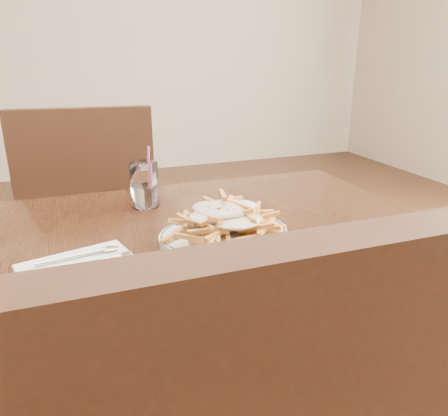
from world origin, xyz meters
name	(u,v)px	position (x,y,z in m)	size (l,w,h in m)	color
table	(178,272)	(0.00, 0.00, 0.67)	(1.20, 0.80, 0.75)	black
chair_far	(92,220)	(-0.14, 0.73, 0.55)	(0.48, 0.48, 0.96)	black
fries_plate	(224,235)	(0.09, -0.03, 0.76)	(0.33, 0.30, 0.02)	white
loaded_fries	(224,215)	(0.09, -0.03, 0.81)	(0.28, 0.25, 0.07)	#C2823B
napkin	(78,267)	(-0.20, -0.07, 0.75)	(0.20, 0.13, 0.01)	white
cutlery	(77,261)	(-0.20, -0.06, 0.76)	(0.18, 0.10, 0.01)	silver
water_glass	(145,188)	(-0.02, 0.23, 0.80)	(0.07, 0.07, 0.16)	white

